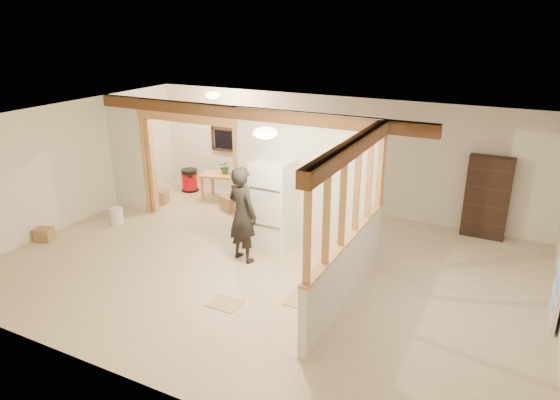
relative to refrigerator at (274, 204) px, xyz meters
The scene contains 28 objects.
floor 1.19m from the refrigerator, 72.93° to the right, with size 9.00×6.50×0.01m, color beige.
ceiling 1.86m from the refrigerator, 72.93° to the right, with size 9.00×6.50×0.01m, color white.
wall_back 2.49m from the refrigerator, 84.23° to the left, with size 9.00×0.01×2.50m, color silver.
wall_front 4.08m from the refrigerator, 86.51° to the right, with size 9.00×0.01×2.50m, color silver.
wall_left 4.35m from the refrigerator, 169.28° to the right, with size 0.01×6.50×2.50m, color silver.
partition_left_stub 3.85m from the refrigerator, behind, with size 0.90×0.12×2.50m, color silver.
partition_center 0.73m from the refrigerator, 41.45° to the left, with size 2.80×0.12×2.50m, color silver.
doorway_frame 2.20m from the refrigerator, 169.60° to the left, with size 2.46×0.14×2.20m, color tan.
header_beam_back 1.76m from the refrigerator, 152.32° to the left, with size 7.00×0.18×0.22m, color brown.
header_beam_right 2.69m from the refrigerator, 33.12° to the right, with size 0.18×3.30×0.22m, color brown.
pony_wall 2.23m from the refrigerator, 33.12° to the right, with size 0.12×3.20×1.00m, color silver.
stud_partition 2.35m from the refrigerator, 33.12° to the right, with size 0.14×3.20×1.32m, color tan.
window_back 3.41m from the refrigerator, 134.85° to the left, with size 1.12×0.10×1.10m, color black.
ceiling_dome_main 2.17m from the refrigerator, 67.25° to the right, with size 0.36×0.36×0.16m, color #FFEABF.
ceiling_dome_util 3.16m from the refrigerator, 146.43° to the left, with size 0.32×0.32×0.14m, color #FFEABF.
hanging_bulb 2.35m from the refrigerator, 155.60° to the left, with size 0.07×0.07×0.07m, color #FFD88C.
refrigerator is the anchor object (origin of this frame).
woman 0.77m from the refrigerator, 107.31° to the right, with size 0.63×0.41×1.72m, color #292526.
work_table 2.77m from the refrigerator, 142.33° to the left, with size 1.05×0.52×0.66m, color tan.
potted_plant 2.75m from the refrigerator, 141.36° to the left, with size 0.29×0.25×0.32m, color #2C732C.
shop_vac 3.87m from the refrigerator, 150.35° to the left, with size 0.43×0.43×0.56m, color #B0080E.
bookshelf 4.11m from the refrigerator, 32.98° to the left, with size 0.81×0.27×1.62m, color black.
bucket 3.52m from the refrigerator, behind, with size 0.27×0.27×0.35m, color silver.
box_util_a 2.21m from the refrigerator, 144.84° to the left, with size 0.38×0.33×0.33m, color #A87A51.
box_util_b 3.60m from the refrigerator, 165.64° to the left, with size 0.33×0.33×0.31m, color #A87A51.
box_front 4.49m from the refrigerator, 156.43° to the right, with size 0.31×0.25×0.25m, color #A87A51.
floor_panel_near 2.16m from the refrigerator, 50.11° to the right, with size 0.48×0.48×0.02m, color tan.
floor_panel_far 2.31m from the refrigerator, 82.65° to the right, with size 0.48×0.39×0.02m, color tan.
Camera 1 is at (3.70, -6.77, 4.05)m, focal length 32.00 mm.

